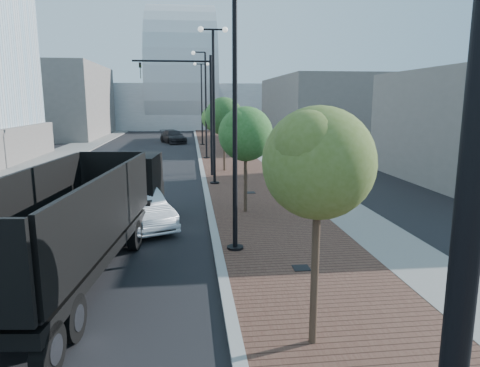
{
  "coord_description": "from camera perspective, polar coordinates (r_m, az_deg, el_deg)",
  "views": [
    {
      "loc": [
        -0.88,
        -4.08,
        5.1
      ],
      "look_at": [
        1.0,
        12.0,
        2.0
      ],
      "focal_mm": 32.44,
      "sensor_mm": 36.0,
      "label": 1
    }
  ],
  "objects": [
    {
      "name": "west_sidewalk",
      "position": [
        45.99,
        -21.94,
        3.76
      ],
      "size": [
        4.0,
        140.0,
        0.12
      ],
      "primitive_type": "cube",
      "color": "slate",
      "rests_on": "ground"
    },
    {
      "name": "dark_car_mid",
      "position": [
        31.46,
        -15.52,
        2.44
      ],
      "size": [
        2.87,
        5.4,
        1.44
      ],
      "primitive_type": "imported",
      "rotation": [
        0.0,
        0.0,
        0.09
      ],
      "color": "black",
      "rests_on": "ground"
    },
    {
      "name": "commercial_block_nw",
      "position": [
        66.87,
        -23.64,
        9.86
      ],
      "size": [
        14.0,
        20.0,
        10.0
      ],
      "primitive_type": "cube",
      "color": "slate",
      "rests_on": "ground"
    },
    {
      "name": "pedestrian",
      "position": [
        24.61,
        6.62,
        0.83
      ],
      "size": [
        0.72,
        0.59,
        1.71
      ],
      "primitive_type": "imported",
      "rotation": [
        0.0,
        0.0,
        3.48
      ],
      "color": "black",
      "rests_on": "ground"
    },
    {
      "name": "tree_0",
      "position": [
        8.57,
        10.54,
        2.59
      ],
      "size": [
        2.28,
        2.21,
        5.02
      ],
      "color": "#382619",
      "rests_on": "ground"
    },
    {
      "name": "sidewalk",
      "position": [
        44.58,
        -0.98,
        4.35
      ],
      "size": [
        7.0,
        140.0,
        0.12
      ],
      "primitive_type": "cube",
      "color": "#4C2D23",
      "rests_on": "ground"
    },
    {
      "name": "utility_cover_2",
      "position": [
        23.83,
        1.39,
        -1.2
      ],
      "size": [
        0.5,
        0.5,
        0.02
      ],
      "primitive_type": "cube",
      "color": "black",
      "rests_on": "sidewalk"
    },
    {
      "name": "streetlight_2",
      "position": [
        26.12,
        -3.47,
        10.21
      ],
      "size": [
        1.72,
        0.56,
        9.28
      ],
      "color": "black",
      "rests_on": "ground"
    },
    {
      "name": "streetlight_0",
      "position": [
        2.56,
        28.56,
        3.26
      ],
      "size": [
        1.72,
        0.56,
        9.28
      ],
      "color": "black",
      "rests_on": "ground"
    },
    {
      "name": "commercial_block_ne",
      "position": [
        56.66,
        10.83,
        9.54
      ],
      "size": [
        12.0,
        22.0,
        8.0
      ],
      "primitive_type": "cube",
      "color": "#625D58",
      "rests_on": "ground"
    },
    {
      "name": "convention_center",
      "position": [
        89.09,
        -7.52,
        11.33
      ],
      "size": [
        50.0,
        30.0,
        50.0
      ],
      "color": "#A0A5A9",
      "rests_on": "ground"
    },
    {
      "name": "streetlight_4",
      "position": [
        50.1,
        -5.05,
        10.48
      ],
      "size": [
        1.72,
        0.56,
        9.28
      ],
      "color": "black",
      "rests_on": "ground"
    },
    {
      "name": "streetlight_1",
      "position": [
        14.17,
        -1.13,
        7.77
      ],
      "size": [
        1.44,
        0.56,
        9.21
      ],
      "color": "black",
      "rests_on": "ground"
    },
    {
      "name": "traffic_mast",
      "position": [
        29.09,
        -5.61,
        10.56
      ],
      "size": [
        5.09,
        0.2,
        8.0
      ],
      "color": "black",
      "rests_on": "ground"
    },
    {
      "name": "tree_1",
      "position": [
        19.32,
        0.87,
        6.51
      ],
      "size": [
        2.46,
        2.43,
        4.87
      ],
      "color": "#382619",
      "rests_on": "ground"
    },
    {
      "name": "dark_car_far",
      "position": [
        53.85,
        -8.79,
        6.1
      ],
      "size": [
        3.8,
        5.73,
        1.54
      ],
      "primitive_type": "imported",
      "rotation": [
        0.0,
        0.0,
        0.34
      ],
      "color": "black",
      "rests_on": "ground"
    },
    {
      "name": "concrete_strip",
      "position": [
        44.93,
        2.46,
        4.39
      ],
      "size": [
        2.4,
        140.0,
        0.13
      ],
      "primitive_type": "cube",
      "color": "slate",
      "rests_on": "ground"
    },
    {
      "name": "dump_truck",
      "position": [
        15.99,
        -16.94,
        -3.09
      ],
      "size": [
        3.77,
        13.51,
        3.27
      ],
      "rotation": [
        0.0,
        0.0,
        -0.11
      ],
      "color": "black",
      "rests_on": "ground"
    },
    {
      "name": "utility_cover_1",
      "position": [
        13.47,
        8.06,
        -10.93
      ],
      "size": [
        0.5,
        0.5,
        0.02
      ],
      "primitive_type": "cube",
      "color": "black",
      "rests_on": "sidewalk"
    },
    {
      "name": "tree_2",
      "position": [
        31.23,
        -2.04,
        8.81
      ],
      "size": [
        2.7,
        2.7,
        5.36
      ],
      "color": "#382619",
      "rests_on": "ground"
    },
    {
      "name": "tree_3",
      "position": [
        43.21,
        -3.34,
        8.57
      ],
      "size": [
        2.56,
        2.54,
        4.69
      ],
      "color": "#382619",
      "rests_on": "ground"
    },
    {
      "name": "white_sedan",
      "position": [
        18.24,
        -13.01,
        -3.17
      ],
      "size": [
        3.39,
        4.93,
        1.54
      ],
      "primitive_type": "imported",
      "rotation": [
        0.0,
        0.0,
        0.42
      ],
      "color": "white",
      "rests_on": "ground"
    },
    {
      "name": "curb",
      "position": [
        44.37,
        -5.49,
        4.28
      ],
      "size": [
        0.3,
        140.0,
        0.14
      ],
      "primitive_type": "cube",
      "color": "gray",
      "rests_on": "ground"
    },
    {
      "name": "streetlight_3",
      "position": [
        38.11,
        -4.67,
        9.66
      ],
      "size": [
        1.44,
        0.56,
        9.21
      ],
      "color": "black",
      "rests_on": "ground"
    }
  ]
}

